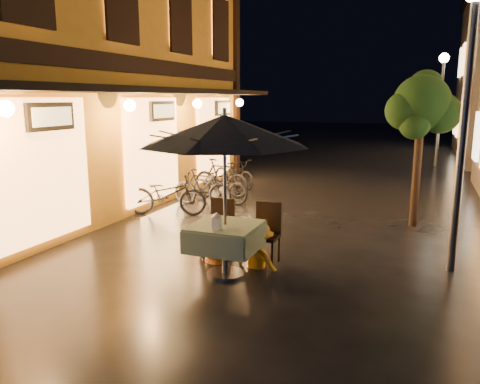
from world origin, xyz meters
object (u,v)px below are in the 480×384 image
at_px(cafe_table, 225,237).
at_px(bicycle_0, 166,194).
at_px(patio_umbrella, 225,130).
at_px(person_yellow, 259,224).
at_px(streetlamp_near, 468,75).
at_px(person_orange, 216,216).
at_px(table_lantern, 217,220).

height_order(cafe_table, bicycle_0, bicycle_0).
xyz_separation_m(patio_umbrella, person_yellow, (0.34, 0.53, -1.47)).
xyz_separation_m(streetlamp_near, person_orange, (-3.56, -0.82, -2.18)).
relative_size(cafe_table, person_orange, 0.67).
distance_m(patio_umbrella, bicycle_0, 4.27).
bearing_deg(person_yellow, streetlamp_near, -151.97).
bearing_deg(patio_umbrella, cafe_table, 97.13).
xyz_separation_m(streetlamp_near, person_yellow, (-2.81, -0.88, -2.24)).
xyz_separation_m(table_lantern, person_yellow, (0.34, 0.82, -0.24)).
distance_m(cafe_table, table_lantern, 0.44).
height_order(cafe_table, table_lantern, table_lantern).
height_order(patio_umbrella, bicycle_0, patio_umbrella).
distance_m(cafe_table, person_yellow, 0.63).
bearing_deg(patio_umbrella, bicycle_0, 132.75).
relative_size(streetlamp_near, patio_umbrella, 1.72).
relative_size(patio_umbrella, person_yellow, 1.81).
xyz_separation_m(cafe_table, person_yellow, (0.34, 0.53, 0.09)).
bearing_deg(bicycle_0, table_lantern, -156.60).
relative_size(cafe_table, table_lantern, 3.96).
xyz_separation_m(streetlamp_near, table_lantern, (-3.14, -1.70, -2.00)).
xyz_separation_m(patio_umbrella, person_orange, (-0.42, 0.58, -1.41)).
bearing_deg(table_lantern, person_yellow, 67.68).
relative_size(cafe_table, bicycle_0, 0.55).
bearing_deg(person_yellow, cafe_table, 68.00).
height_order(person_yellow, bicycle_0, person_yellow).
bearing_deg(bicycle_0, cafe_table, -153.85).
height_order(streetlamp_near, person_orange, streetlamp_near).
bearing_deg(streetlamp_near, cafe_table, -155.92).
xyz_separation_m(table_lantern, person_orange, (-0.42, 0.88, -0.18)).
height_order(cafe_table, person_orange, person_orange).
bearing_deg(person_orange, bicycle_0, -37.17).
relative_size(streetlamp_near, bicycle_0, 2.34).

